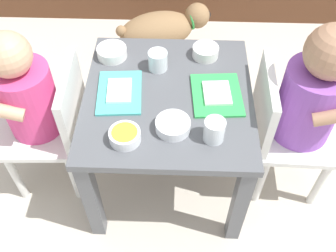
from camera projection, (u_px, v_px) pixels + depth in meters
name	position (u px, v px, depth m)	size (l,w,h in m)	color
ground_plane	(168.00, 172.00, 1.49)	(7.00, 7.00, 0.00)	beige
dining_table	(168.00, 112.00, 1.23)	(0.52, 0.55, 0.42)	#515459
seated_child_left	(33.00, 100.00, 1.18)	(0.29, 0.29, 0.65)	silver
seated_child_right	(308.00, 99.00, 1.15)	(0.29, 0.29, 0.68)	silver
dog	(162.00, 30.00, 1.77)	(0.44, 0.29, 0.29)	olive
food_tray_left	(119.00, 93.00, 1.16)	(0.14, 0.19, 0.02)	#4CC6BC
food_tray_right	(217.00, 95.00, 1.16)	(0.16, 0.19, 0.02)	green
water_cup_left	(214.00, 131.00, 1.04)	(0.06, 0.06, 0.07)	white
water_cup_right	(158.00, 62.00, 1.22)	(0.06, 0.06, 0.06)	white
veggie_bowl_far	(173.00, 125.00, 1.07)	(0.10, 0.10, 0.03)	white
veggie_bowl_near	(112.00, 52.00, 1.27)	(0.10, 0.10, 0.03)	white
cereal_bowl_right_side	(125.00, 136.00, 1.04)	(0.09, 0.09, 0.03)	white
cereal_bowl_left_side	(206.00, 51.00, 1.27)	(0.09, 0.09, 0.04)	white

